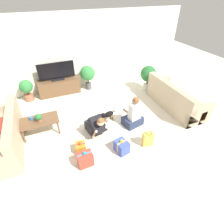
{
  "coord_description": "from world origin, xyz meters",
  "views": [
    {
      "loc": [
        -1.22,
        -3.55,
        3.23
      ],
      "look_at": [
        0.25,
        -0.04,
        0.45
      ],
      "focal_mm": 28.0,
      "sensor_mm": 36.0,
      "label": 1
    }
  ],
  "objects": [
    {
      "name": "dog",
      "position": [
        0.2,
        0.18,
        0.22
      ],
      "size": [
        0.5,
        0.23,
        0.34
      ],
      "rotation": [
        0.0,
        0.0,
        4.96
      ],
      "color": "black",
      "rests_on": "ground_plane"
    },
    {
      "name": "gift_box_b",
      "position": [
        -0.81,
        -1.06,
        0.17
      ],
      "size": [
        0.34,
        0.25,
        0.4
      ],
      "rotation": [
        0.0,
        0.0,
        0.05
      ],
      "color": "red",
      "rests_on": "ground_plane"
    },
    {
      "name": "tv",
      "position": [
        -0.8,
        2.34,
        0.82
      ],
      "size": [
        1.21,
        0.2,
        0.62
      ],
      "color": "black",
      "rests_on": "tv_console"
    },
    {
      "name": "tabletop_plant",
      "position": [
        -1.59,
        0.32,
        0.56
      ],
      "size": [
        0.17,
        0.17,
        0.22
      ],
      "color": "#A36042",
      "rests_on": "coffee_table"
    },
    {
      "name": "gift_box_c",
      "position": [
        0.08,
        -1.02,
        0.15
      ],
      "size": [
        0.32,
        0.38,
        0.37
      ],
      "rotation": [
        0.0,
        0.0,
        0.23
      ],
      "color": "#3D51BC",
      "rests_on": "ground_plane"
    },
    {
      "name": "wall_back",
      "position": [
        0.0,
        2.63,
        1.3
      ],
      "size": [
        8.4,
        0.06,
        2.6
      ],
      "color": "white",
      "rests_on": "ground_plane"
    },
    {
      "name": "ground_plane",
      "position": [
        0.0,
        0.0,
        0.0
      ],
      "size": [
        16.0,
        16.0,
        0.0
      ],
      "primitive_type": "plane",
      "color": "beige"
    },
    {
      "name": "sofa_right",
      "position": [
        2.43,
        0.02,
        0.3
      ],
      "size": [
        0.83,
        2.07,
        0.85
      ],
      "rotation": [
        0.0,
        0.0,
        1.57
      ],
      "color": "tan",
      "rests_on": "ground_plane"
    },
    {
      "name": "tv_console",
      "position": [
        -0.8,
        2.34,
        0.27
      ],
      "size": [
        1.42,
        0.44,
        0.55
      ],
      "color": "brown",
      "rests_on": "ground_plane"
    },
    {
      "name": "potted_plant_back_left",
      "position": [
        -1.86,
        2.29,
        0.44
      ],
      "size": [
        0.43,
        0.43,
        0.74
      ],
      "color": "#A36042",
      "rests_on": "ground_plane"
    },
    {
      "name": "potted_plant_back_right",
      "position": [
        0.26,
        2.29,
        0.59
      ],
      "size": [
        0.54,
        0.54,
        0.9
      ],
      "color": "#4C4C51",
      "rests_on": "ground_plane"
    },
    {
      "name": "potted_plant_corner_right",
      "position": [
        2.28,
        1.41,
        0.58
      ],
      "size": [
        0.57,
        0.57,
        0.91
      ],
      "color": "beige",
      "rests_on": "ground_plane"
    },
    {
      "name": "mug",
      "position": [
        -1.77,
        0.47,
        0.48
      ],
      "size": [
        0.12,
        0.08,
        0.09
      ],
      "color": "#386BAD",
      "rests_on": "coffee_table"
    },
    {
      "name": "person_kneeling",
      "position": [
        -0.3,
        -0.26,
        0.31
      ],
      "size": [
        0.45,
        0.77,
        0.74
      ],
      "rotation": [
        0.0,
        0.0,
        0.19
      ],
      "color": "#23232D",
      "rests_on": "ground_plane"
    },
    {
      "name": "gift_bag_a",
      "position": [
        0.76,
        -1.08,
        0.19
      ],
      "size": [
        0.27,
        0.19,
        0.4
      ],
      "rotation": [
        0.0,
        0.0,
        -0.17
      ],
      "color": "#E5B74C",
      "rests_on": "ground_plane"
    },
    {
      "name": "coffee_table",
      "position": [
        -1.61,
        0.38,
        0.38
      ],
      "size": [
        0.97,
        0.54,
        0.43
      ],
      "color": "brown",
      "rests_on": "ground_plane"
    },
    {
      "name": "sofa_left",
      "position": [
        -2.43,
        0.23,
        0.3
      ],
      "size": [
        0.83,
        2.07,
        0.85
      ],
      "rotation": [
        0.0,
        0.0,
        -1.57
      ],
      "color": "tan",
      "rests_on": "ground_plane"
    },
    {
      "name": "gift_box_a",
      "position": [
        -0.81,
        -0.64,
        0.12
      ],
      "size": [
        0.26,
        0.28,
        0.3
      ],
      "rotation": [
        0.0,
        0.0,
        -0.11
      ],
      "color": "orange",
      "rests_on": "ground_plane"
    },
    {
      "name": "person_sitting",
      "position": [
        0.8,
        -0.25,
        0.33
      ],
      "size": [
        0.59,
        0.55,
        0.93
      ],
      "rotation": [
        0.0,
        0.0,
        3.35
      ],
      "color": "#283351",
      "rests_on": "ground_plane"
    }
  ]
}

